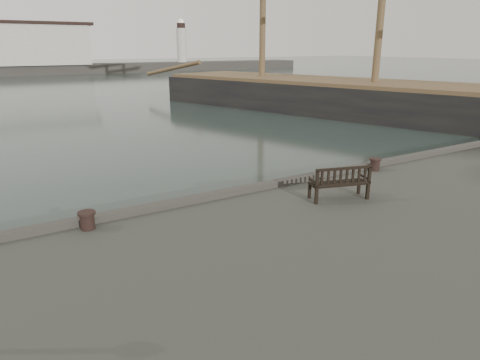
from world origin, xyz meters
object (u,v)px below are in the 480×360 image
at_px(bench, 339,189).
at_px(bollard_right, 375,164).
at_px(tall_ship_main, 372,106).
at_px(bollard_left, 87,220).

relative_size(bench, bollard_right, 4.16).
bearing_deg(tall_ship_main, bench, -158.07).
bearing_deg(bollard_left, bollard_right, 0.00).
distance_m(bollard_left, bollard_right, 9.81).
bearing_deg(bollard_left, tall_ship_main, 30.21).
distance_m(bollard_left, tall_ship_main, 31.40).
xyz_separation_m(bollard_left, tall_ship_main, (27.13, 15.80, -0.97)).
xyz_separation_m(bollard_left, bollard_right, (9.81, 0.00, -0.01)).
bearing_deg(bollard_left, bench, -13.13).
bearing_deg(bollard_right, tall_ship_main, 42.37).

